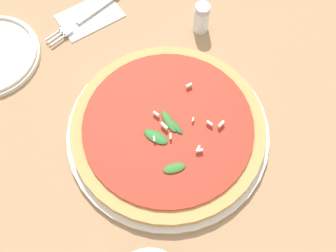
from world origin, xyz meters
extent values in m
plane|color=#9E7A56|center=(0.00, 0.00, 0.00)|extent=(6.00, 6.00, 0.00)
cylinder|color=silver|center=(-0.03, 0.03, 0.01)|extent=(0.37, 0.37, 0.01)
cylinder|color=tan|center=(-0.03, 0.03, 0.02)|extent=(0.35, 0.35, 0.02)
cylinder|color=#A82D1E|center=(-0.03, 0.03, 0.03)|extent=(0.30, 0.30, 0.01)
ellipsoid|color=#27702B|center=(0.00, 0.03, 0.04)|extent=(0.03, 0.05, 0.01)
ellipsoid|color=#2F6E25|center=(0.02, 0.10, 0.04)|extent=(0.04, 0.04, 0.01)
ellipsoid|color=#2C6827|center=(-0.04, 0.03, 0.04)|extent=(0.03, 0.05, 0.01)
ellipsoid|color=#29632C|center=(-0.04, 0.05, 0.04)|extent=(0.02, 0.04, 0.01)
cube|color=beige|center=(-0.02, 0.03, 0.04)|extent=(0.01, 0.01, 0.01)
cube|color=beige|center=(-0.03, 0.01, 0.04)|extent=(0.00, 0.01, 0.01)
cube|color=beige|center=(-0.02, 0.05, 0.04)|extent=(0.01, 0.01, 0.01)
cube|color=beige|center=(-0.08, 0.09, 0.04)|extent=(0.00, 0.01, 0.01)
cube|color=beige|center=(-0.11, 0.01, 0.04)|extent=(0.01, 0.01, 0.01)
cube|color=beige|center=(0.01, 0.04, 0.04)|extent=(0.01, 0.01, 0.01)
cube|color=beige|center=(-0.03, 0.11, 0.04)|extent=(0.01, 0.01, 0.01)
cube|color=beige|center=(-0.03, 0.10, 0.04)|extent=(0.01, 0.01, 0.01)
cube|color=beige|center=(-0.07, 0.06, 0.04)|extent=(0.01, 0.01, 0.00)
cube|color=beige|center=(-0.09, 0.10, 0.04)|extent=(0.01, 0.00, 0.01)
cube|color=silver|center=(-0.13, -0.27, 0.00)|extent=(0.15, 0.11, 0.01)
cube|color=silver|center=(-0.16, -0.27, 0.01)|extent=(0.13, 0.02, 0.00)
cube|color=silver|center=(-0.06, -0.28, 0.01)|extent=(0.02, 0.03, 0.00)
cube|color=silver|center=(-0.04, -0.29, 0.01)|extent=(0.04, 0.01, 0.00)
cube|color=silver|center=(-0.04, -0.28, 0.01)|extent=(0.04, 0.01, 0.00)
cube|color=silver|center=(-0.04, -0.27, 0.01)|extent=(0.04, 0.01, 0.00)
cylinder|color=silver|center=(-0.26, -0.08, 0.03)|extent=(0.03, 0.03, 0.06)
cylinder|color=#B7B7BF|center=(-0.26, -0.08, 0.06)|extent=(0.03, 0.03, 0.01)
camera|label=1|loc=(0.19, 0.23, 0.66)|focal=42.00mm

